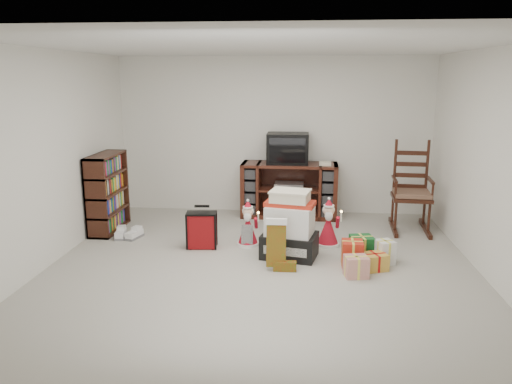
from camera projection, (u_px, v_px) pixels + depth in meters
room at (262, 162)px, 5.60m from camera, size 5.01×5.01×2.51m
tv_stand at (289, 190)px, 7.90m from camera, size 1.51×0.58×0.86m
bookshelf at (108, 194)px, 7.16m from camera, size 0.30×0.91×1.12m
rocking_chair at (410, 198)px, 7.24m from camera, size 0.60×0.92×1.34m
gift_pile at (290, 229)px, 6.12m from camera, size 0.74×0.60×0.82m
red_suitcase at (202, 230)px, 6.46m from camera, size 0.38×0.22×0.56m
stocking at (276, 244)px, 5.73m from camera, size 0.29×0.13×0.61m
teddy_bear at (291, 246)px, 6.14m from camera, size 0.24×0.21×0.35m
santa_figurine at (328, 228)px, 6.55m from camera, size 0.31×0.30×0.64m
mrs_claus_figurine at (248, 228)px, 6.57m from camera, size 0.30×0.28×0.61m
sneaker_pair at (128, 234)px, 6.90m from camera, size 0.38×0.32×0.11m
gift_cluster at (365, 257)px, 5.86m from camera, size 0.69×0.79×0.24m
crt_television at (288, 148)px, 7.76m from camera, size 0.64×0.47×0.47m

